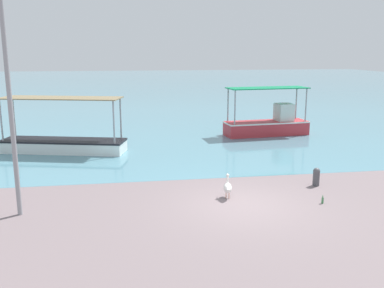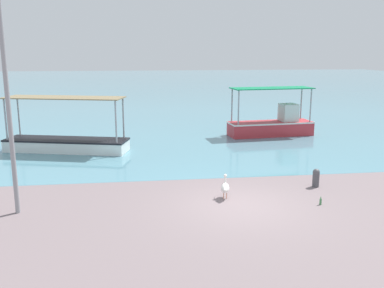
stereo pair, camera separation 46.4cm
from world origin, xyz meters
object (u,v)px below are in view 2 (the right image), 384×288
(fishing_boat_far_left, at_px, (67,141))
(mooring_bollard, at_px, (316,177))
(pelican, at_px, (225,188))
(glass_bottle, at_px, (321,202))
(fishing_boat_center, at_px, (273,124))
(lamp_post, at_px, (7,92))

(fishing_boat_far_left, bearing_deg, mooring_bollard, -35.16)
(pelican, bearing_deg, glass_bottle, -18.63)
(pelican, bearing_deg, fishing_boat_center, 64.49)
(pelican, bearing_deg, lamp_post, -175.96)
(mooring_bollard, bearing_deg, lamp_post, -172.80)
(mooring_bollard, height_order, glass_bottle, mooring_bollard)
(fishing_boat_center, distance_m, fishing_boat_far_left, 11.53)
(lamp_post, bearing_deg, glass_bottle, -3.17)
(fishing_boat_center, height_order, fishing_boat_far_left, fishing_boat_center)
(fishing_boat_far_left, height_order, mooring_bollard, fishing_boat_far_left)
(pelican, bearing_deg, mooring_bollard, 12.96)
(pelican, xyz_separation_m, mooring_bollard, (3.51, 0.81, -0.02))
(mooring_bollard, bearing_deg, glass_bottle, -108.45)
(fishing_boat_center, bearing_deg, glass_bottle, -100.11)
(fishing_boat_center, bearing_deg, mooring_bollard, -98.48)
(fishing_boat_far_left, height_order, lamp_post, lamp_post)
(fishing_boat_far_left, relative_size, mooring_bollard, 9.19)
(fishing_boat_center, relative_size, glass_bottle, 18.50)
(fishing_boat_center, relative_size, mooring_bollard, 7.45)
(fishing_boat_far_left, height_order, glass_bottle, fishing_boat_far_left)
(lamp_post, distance_m, glass_bottle, 10.09)
(fishing_boat_center, height_order, mooring_bollard, fishing_boat_center)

